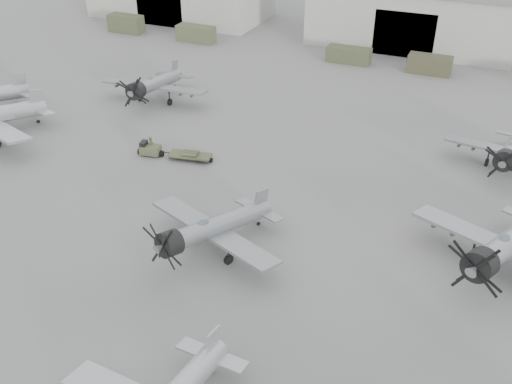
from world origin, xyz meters
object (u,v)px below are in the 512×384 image
aircraft_mid_1 (210,229)px  aircraft_far_1 (511,150)px  aircraft_far_0 (153,85)px  aircraft_mid_2 (505,246)px  ground_crew (151,145)px  tug_trailer (165,152)px

aircraft_mid_1 → aircraft_far_1: 28.04m
aircraft_mid_1 → aircraft_far_0: size_ratio=0.94×
aircraft_mid_2 → aircraft_far_1: bearing=112.0°
ground_crew → aircraft_mid_1: bearing=-152.6°
aircraft_mid_2 → ground_crew: (-30.95, 5.69, -1.55)m
aircraft_mid_2 → ground_crew: 31.51m
aircraft_mid_2 → tug_trailer: size_ratio=1.89×
aircraft_mid_1 → tug_trailer: bearing=154.0°
aircraft_far_1 → tug_trailer: 30.74m
aircraft_far_0 → aircraft_mid_2: bearing=-27.8°
aircraft_mid_1 → aircraft_far_1: aircraft_mid_1 is taller
aircraft_mid_2 → ground_crew: aircraft_mid_2 is taller
aircraft_far_1 → ground_crew: 32.16m
aircraft_mid_2 → aircraft_far_0: (-37.16, 15.98, -0.19)m
aircraft_far_1 → ground_crew: aircraft_far_1 is taller
aircraft_mid_1 → aircraft_far_0: bearing=151.1°
aircraft_far_0 → aircraft_far_1: size_ratio=1.05×
aircraft_far_0 → ground_crew: aircraft_far_0 is taller
aircraft_mid_1 → aircraft_far_0: aircraft_far_0 is taller
aircraft_far_0 → aircraft_far_1: bearing=-5.6°
aircraft_far_0 → aircraft_far_1: aircraft_far_0 is taller
tug_trailer → aircraft_mid_2: bearing=-20.8°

